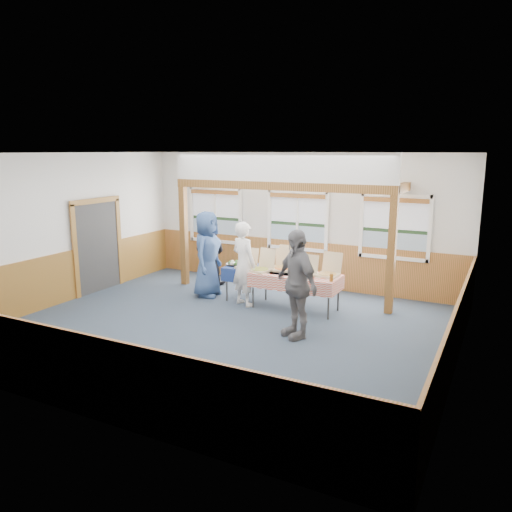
{
  "coord_description": "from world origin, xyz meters",
  "views": [
    {
      "loc": [
        4.51,
        -7.57,
        3.25
      ],
      "look_at": [
        0.13,
        1.0,
        1.2
      ],
      "focal_mm": 35.0,
      "sensor_mm": 36.0,
      "label": 1
    }
  ],
  "objects_px": {
    "man_blue": "(207,254)",
    "person_grey": "(296,284)",
    "woman_black": "(211,253)",
    "table_right": "(296,277)",
    "woman_white": "(244,264)",
    "table_left": "(265,271)"
  },
  "relations": [
    {
      "from": "woman_black",
      "to": "man_blue",
      "type": "distance_m",
      "value": 1.06
    },
    {
      "from": "table_left",
      "to": "woman_black",
      "type": "xyz_separation_m",
      "value": [
        -1.89,
        0.79,
        0.07
      ]
    },
    {
      "from": "woman_white",
      "to": "man_blue",
      "type": "bearing_deg",
      "value": 10.26
    },
    {
      "from": "table_right",
      "to": "man_blue",
      "type": "height_order",
      "value": "man_blue"
    },
    {
      "from": "woman_black",
      "to": "person_grey",
      "type": "bearing_deg",
      "value": 130.61
    },
    {
      "from": "woman_black",
      "to": "person_grey",
      "type": "distance_m",
      "value": 4.03
    },
    {
      "from": "woman_black",
      "to": "man_blue",
      "type": "xyz_separation_m",
      "value": [
        0.49,
        -0.92,
        0.19
      ]
    },
    {
      "from": "woman_white",
      "to": "person_grey",
      "type": "relative_size",
      "value": 0.93
    },
    {
      "from": "person_grey",
      "to": "woman_black",
      "type": "bearing_deg",
      "value": 179.13
    },
    {
      "from": "woman_black",
      "to": "man_blue",
      "type": "height_order",
      "value": "man_blue"
    },
    {
      "from": "man_blue",
      "to": "woman_black",
      "type": "bearing_deg",
      "value": 18.89
    },
    {
      "from": "table_right",
      "to": "woman_black",
      "type": "bearing_deg",
      "value": 147.06
    },
    {
      "from": "woman_white",
      "to": "woman_black",
      "type": "relative_size",
      "value": 1.16
    },
    {
      "from": "table_left",
      "to": "woman_white",
      "type": "xyz_separation_m",
      "value": [
        -0.34,
        -0.36,
        0.2
      ]
    },
    {
      "from": "table_right",
      "to": "man_blue",
      "type": "xyz_separation_m",
      "value": [
        -2.16,
        0.02,
        0.27
      ]
    },
    {
      "from": "man_blue",
      "to": "person_grey",
      "type": "distance_m",
      "value": 3.12
    },
    {
      "from": "table_right",
      "to": "table_left",
      "type": "bearing_deg",
      "value": 155.59
    },
    {
      "from": "table_left",
      "to": "table_right",
      "type": "relative_size",
      "value": 0.95
    },
    {
      "from": "table_left",
      "to": "woman_black",
      "type": "bearing_deg",
      "value": 148.13
    },
    {
      "from": "table_right",
      "to": "man_blue",
      "type": "distance_m",
      "value": 2.17
    },
    {
      "from": "table_left",
      "to": "man_blue",
      "type": "distance_m",
      "value": 1.43
    },
    {
      "from": "table_left",
      "to": "woman_black",
      "type": "height_order",
      "value": "woman_black"
    }
  ]
}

